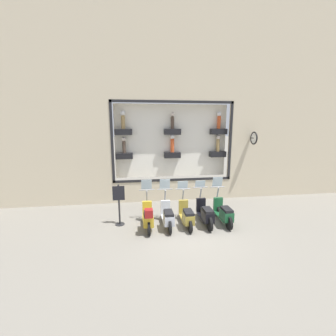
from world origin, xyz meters
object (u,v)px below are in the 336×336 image
scooter_black_1 (205,214)px  scooter_olive_2 (187,215)px  scooter_yellow_4 (148,217)px  scooter_silver_3 (168,216)px  shop_sign_post (119,204)px  scooter_green_0 (224,213)px

scooter_black_1 → scooter_olive_2: size_ratio=1.01×
scooter_olive_2 → scooter_yellow_4: bearing=92.1°
scooter_black_1 → scooter_silver_3: (-0.00, 1.47, -0.01)m
scooter_silver_3 → shop_sign_post: bearing=76.2°
scooter_black_1 → shop_sign_post: size_ratio=1.13×
scooter_silver_3 → scooter_yellow_4: (-0.06, 0.74, 0.04)m
scooter_yellow_4 → scooter_silver_3: bearing=-85.3°
scooter_olive_2 → scooter_yellow_4: 1.48m
scooter_green_0 → scooter_black_1: size_ratio=1.00×
scooter_olive_2 → shop_sign_post: (0.45, 2.55, 0.44)m
scooter_black_1 → scooter_yellow_4: size_ratio=1.00×
scooter_silver_3 → shop_sign_post: (0.44, 1.81, 0.43)m
scooter_green_0 → scooter_olive_2: size_ratio=1.01×
scooter_green_0 → shop_sign_post: 4.06m
scooter_olive_2 → shop_sign_post: bearing=80.0°
scooter_black_1 → scooter_yellow_4: 2.21m
scooter_black_1 → scooter_yellow_4: (-0.06, 2.21, 0.03)m
scooter_olive_2 → scooter_yellow_4: (-0.06, 1.47, 0.06)m
scooter_olive_2 → scooter_silver_3: size_ratio=1.00×
scooter_green_0 → scooter_silver_3: size_ratio=1.00×
scooter_green_0 → scooter_olive_2: 1.47m
scooter_olive_2 → scooter_black_1: bearing=-89.5°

